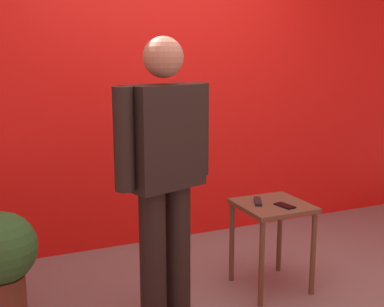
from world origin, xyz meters
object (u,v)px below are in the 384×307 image
object	(u,v)px
side_table	(272,219)
tv_remote	(258,201)
standing_person	(164,168)
potted_plant	(1,257)
cell_phone	(285,206)

from	to	relation	value
side_table	tv_remote	world-z (taller)	tv_remote
standing_person	side_table	world-z (taller)	standing_person
side_table	potted_plant	xyz separation A→B (m)	(-1.74, 0.29, -0.09)
cell_phone	standing_person	bearing A→B (deg)	169.68
standing_person	tv_remote	distance (m)	0.82
side_table	potted_plant	distance (m)	1.76
side_table	tv_remote	xyz separation A→B (m)	(-0.09, 0.05, 0.12)
potted_plant	cell_phone	bearing A→B (deg)	-11.95
tv_remote	standing_person	bearing A→B (deg)	-141.78
standing_person	tv_remote	bearing A→B (deg)	11.41
standing_person	potted_plant	bearing A→B (deg)	157.43
tv_remote	potted_plant	world-z (taller)	potted_plant
tv_remote	potted_plant	size ratio (longest dim) A/B	0.25
side_table	cell_phone	xyz separation A→B (m)	(0.04, -0.09, 0.12)
cell_phone	tv_remote	size ratio (longest dim) A/B	0.85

